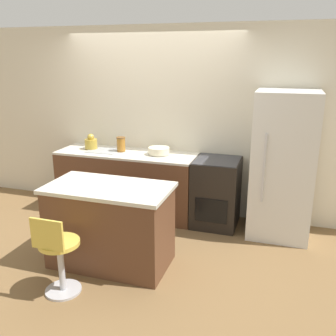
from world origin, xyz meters
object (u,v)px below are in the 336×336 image
Objects in this scene: refrigerator at (283,166)px; stool_chair at (58,256)px; oven_range at (216,192)px; mixing_bowl at (159,151)px; kettle at (91,143)px.

stool_chair is at bearing -134.41° from refrigerator.
oven_range is 1.09× the size of stool_chair.
mixing_bowl is (-0.82, 0.04, 0.50)m from oven_range.
stool_chair is at bearing -69.87° from kettle.
kettle reaches higher than oven_range.
stool_chair is (-1.11, -1.99, -0.05)m from oven_range.
stool_chair is 2.25m from kettle.
stool_chair is 2.13m from mixing_bowl.
oven_range is at bearing -2.92° from mixing_bowl.
refrigerator is at bearing -1.56° from kettle.
oven_range is at bearing 60.89° from stool_chair.
refrigerator reaches higher than kettle.
stool_chair is (-1.92, -1.96, -0.51)m from refrigerator.
stool_chair is 3.81× the size of kettle.
mixing_bowl reaches higher than stool_chair.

